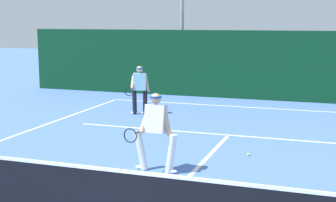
# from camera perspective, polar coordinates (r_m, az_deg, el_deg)

# --- Properties ---
(court_line_baseline_far) EXTENTS (11.00, 0.10, 0.01)m
(court_line_baseline_far) POSITION_cam_1_polar(r_m,az_deg,el_deg) (17.73, 10.17, -0.77)
(court_line_baseline_far) COLOR white
(court_line_baseline_far) RESTS_ON ground_plane
(court_line_service) EXTENTS (8.97, 0.10, 0.01)m
(court_line_service) POSITION_cam_1_polar(r_m,az_deg,el_deg) (13.42, 7.14, -3.98)
(court_line_service) COLOR white
(court_line_service) RESTS_ON ground_plane
(court_line_centre) EXTENTS (0.10, 6.40, 0.01)m
(court_line_centre) POSITION_cam_1_polar(r_m,az_deg,el_deg) (10.25, 3.14, -8.18)
(court_line_centre) COLOR white
(court_line_centre) RESTS_ON ground_plane
(tennis_net) EXTENTS (12.05, 0.09, 1.10)m
(tennis_net) POSITION_cam_1_polar(r_m,az_deg,el_deg) (7.23, -4.00, -11.71)
(tennis_net) COLOR #1E4723
(tennis_net) RESTS_ON ground_plane
(player_near) EXTENTS (0.97, 0.85, 1.65)m
(player_near) POSITION_cam_1_polar(r_m,az_deg,el_deg) (9.96, -1.49, -3.28)
(player_near) COLOR silver
(player_near) RESTS_ON ground_plane
(player_far) EXTENTS (0.68, 0.92, 1.62)m
(player_far) POSITION_cam_1_polar(r_m,az_deg,el_deg) (16.13, -3.36, 1.55)
(player_far) COLOR black
(player_far) RESTS_ON ground_plane
(tennis_ball) EXTENTS (0.07, 0.07, 0.07)m
(tennis_ball) POSITION_cam_1_polar(r_m,az_deg,el_deg) (11.46, 9.43, -6.22)
(tennis_ball) COLOR #D1E033
(tennis_ball) RESTS_ON ground_plane
(back_fence_windscreen) EXTENTS (20.46, 0.12, 2.72)m
(back_fence_windscreen) POSITION_cam_1_polar(r_m,az_deg,el_deg) (19.38, 11.16, 4.11)
(back_fence_windscreen) COLOR #0A371E
(back_fence_windscreen) RESTS_ON ground_plane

